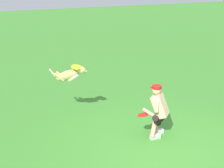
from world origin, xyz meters
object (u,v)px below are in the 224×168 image
object	(u,v)px
person	(158,110)
dog	(69,75)
frisbee_held	(143,115)
frisbee_flying	(76,67)

from	to	relation	value
person	dog	bearing A→B (deg)	-5.16
frisbee_held	person	bearing A→B (deg)	170.63
dog	frisbee_held	world-z (taller)	dog
person	dog	size ratio (longest dim) A/B	1.40
dog	frisbee_flying	bearing A→B (deg)	-6.42
person	frisbee_held	size ratio (longest dim) A/B	5.10
dog	frisbee_flying	world-z (taller)	frisbee_flying
person	frisbee_held	world-z (taller)	person
dog	person	bearing A→B (deg)	-17.10
person	frisbee_flying	size ratio (longest dim) A/B	4.66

